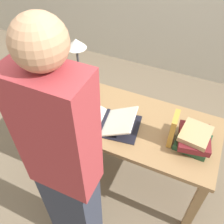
% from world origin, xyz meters
% --- Properties ---
extents(ground_plane, '(12.00, 12.00, 0.00)m').
position_xyz_m(ground_plane, '(0.00, 0.00, 0.00)').
color(ground_plane, '#70604C').
extents(reading_desk, '(1.48, 0.64, 0.72)m').
position_xyz_m(reading_desk, '(0.00, 0.00, 0.62)').
color(reading_desk, '#937047').
rests_on(reading_desk, ground_plane).
extents(open_book, '(0.57, 0.36, 0.11)m').
position_xyz_m(open_book, '(-0.10, -0.10, 0.75)').
color(open_book, black).
rests_on(open_book, reading_desk).
extents(book_stack_tall, '(0.25, 0.29, 0.13)m').
position_xyz_m(book_stack_tall, '(0.54, -0.03, 0.79)').
color(book_stack_tall, '#234C2D').
rests_on(book_stack_tall, reading_desk).
extents(book_standing_upright, '(0.04, 0.14, 0.24)m').
position_xyz_m(book_standing_upright, '(0.40, -0.06, 0.84)').
color(book_standing_upright, '#BC8933').
rests_on(book_standing_upright, reading_desk).
extents(reading_lamp, '(0.16, 0.16, 0.47)m').
position_xyz_m(reading_lamp, '(-0.46, 0.19, 1.10)').
color(reading_lamp, '#2D2D33').
rests_on(reading_lamp, reading_desk).
extents(coffee_mug, '(0.10, 0.08, 0.08)m').
position_xyz_m(coffee_mug, '(-0.32, 0.02, 0.76)').
color(coffee_mug, '#28282D').
rests_on(coffee_mug, reading_desk).
extents(person_reader, '(0.36, 0.22, 1.78)m').
position_xyz_m(person_reader, '(-0.06, -0.66, 0.89)').
color(person_reader, '#2D3342').
rests_on(person_reader, ground_plane).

